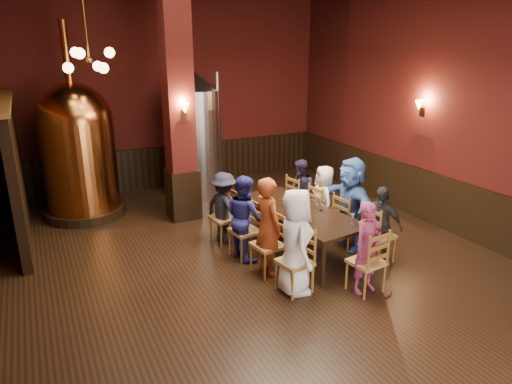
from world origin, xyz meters
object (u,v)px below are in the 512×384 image
person_0 (295,242)px  copper_kettle (78,149)px  dining_table (298,213)px  steel_vessel (196,135)px  person_2 (245,217)px  person_1 (268,226)px  rose_vase (269,189)px

person_0 → copper_kettle: 5.11m
dining_table → steel_vessel: (-0.48, 3.64, 0.71)m
dining_table → person_2: size_ratio=1.79×
dining_table → person_2: 0.91m
person_1 → steel_vessel: size_ratio=0.55×
person_0 → person_2: size_ratio=1.10×
person_0 → copper_kettle: copper_kettle is taller
dining_table → steel_vessel: steel_vessel is taller
person_1 → copper_kettle: bearing=24.9°
copper_kettle → rose_vase: 3.96m
person_1 → person_2: (-0.08, 0.66, -0.07)m
person_0 → person_2: person_0 is taller
copper_kettle → dining_table: bearing=-48.8°
dining_table → person_1: 0.92m
person_1 → steel_vessel: (0.33, 4.07, 0.63)m
person_2 → person_1: bearing=-178.8°
dining_table → person_0: size_ratio=1.63×
copper_kettle → steel_vessel: (2.53, 0.21, 0.01)m
steel_vessel → rose_vase: steel_vessel is taller
rose_vase → steel_vessel: bearing=95.1°
dining_table → rose_vase: 0.75m
dining_table → copper_kettle: (-3.01, 3.43, 0.69)m
person_1 → copper_kettle: 4.49m
person_2 → copper_kettle: size_ratio=0.37×
person_1 → person_2: bearing=2.1°
dining_table → person_0: bearing=-130.4°
person_2 → rose_vase: bearing=-62.7°
copper_kettle → steel_vessel: size_ratio=1.36×
person_0 → person_2: bearing=19.1°
person_0 → steel_vessel: (0.25, 4.74, 0.63)m
person_1 → copper_kettle: size_ratio=0.41×
copper_kettle → rose_vase: copper_kettle is taller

